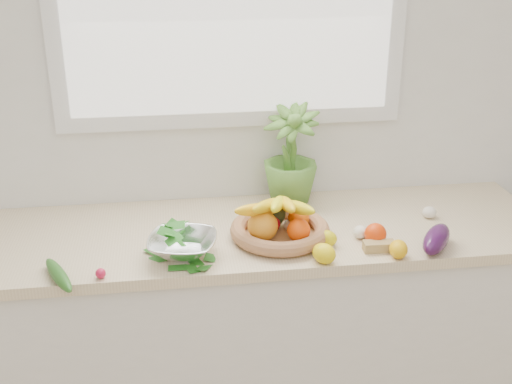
{
  "coord_description": "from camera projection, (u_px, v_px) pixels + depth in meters",
  "views": [
    {
      "loc": [
        -0.23,
        -0.11,
        1.92
      ],
      "look_at": [
        0.05,
        1.93,
        1.05
      ],
      "focal_mm": 45.0,
      "sensor_mm": 36.0,
      "label": 1
    }
  ],
  "objects": [
    {
      "name": "back_wall",
      "position": [
        231.0,
        86.0,
        2.4
      ],
      "size": [
        4.5,
        0.02,
        2.7
      ],
      "primitive_type": "cube",
      "color": "white",
      "rests_on": "ground"
    },
    {
      "name": "counter_cabinet",
      "position": [
        243.0,
        337.0,
        2.49
      ],
      "size": [
        2.2,
        0.58,
        0.86
      ],
      "primitive_type": "cube",
      "color": "silver",
      "rests_on": "ground"
    },
    {
      "name": "countertop",
      "position": [
        242.0,
        234.0,
        2.31
      ],
      "size": [
        2.24,
        0.62,
        0.04
      ],
      "primitive_type": "cube",
      "color": "beige",
      "rests_on": "counter_cabinet"
    },
    {
      "name": "orange_loose",
      "position": [
        375.0,
        234.0,
        2.19
      ],
      "size": [
        0.1,
        0.1,
        0.08
      ],
      "primitive_type": "sphere",
      "rotation": [
        0.0,
        0.0,
        0.43
      ],
      "color": "#E53807",
      "rests_on": "countertop"
    },
    {
      "name": "lemon_a",
      "position": [
        324.0,
        253.0,
        2.07
      ],
      "size": [
        0.1,
        0.11,
        0.07
      ],
      "primitive_type": "ellipsoid",
      "rotation": [
        0.0,
        0.0,
        0.59
      ],
      "color": "yellow",
      "rests_on": "countertop"
    },
    {
      "name": "lemon_b",
      "position": [
        399.0,
        249.0,
        2.1
      ],
      "size": [
        0.08,
        0.09,
        0.06
      ],
      "primitive_type": "ellipsoid",
      "rotation": [
        0.0,
        0.0,
        -0.26
      ],
      "color": "#ECA90C",
      "rests_on": "countertop"
    },
    {
      "name": "lemon_c",
      "position": [
        327.0,
        238.0,
        2.18
      ],
      "size": [
        0.09,
        0.09,
        0.06
      ],
      "primitive_type": "ellipsoid",
      "rotation": [
        0.0,
        0.0,
        0.88
      ],
      "color": "#D6C80B",
      "rests_on": "countertop"
    },
    {
      "name": "apple",
      "position": [
        270.0,
        223.0,
        2.26
      ],
      "size": [
        0.09,
        0.09,
        0.07
      ],
      "primitive_type": "sphere",
      "rotation": [
        0.0,
        0.0,
        -0.2
      ],
      "color": "#B70E1C",
      "rests_on": "countertop"
    },
    {
      "name": "ginger",
      "position": [
        379.0,
        246.0,
        2.15
      ],
      "size": [
        0.11,
        0.05,
        0.03
      ],
      "primitive_type": "cube",
      "rotation": [
        0.0,
        0.0,
        -0.04
      ],
      "color": "tan",
      "rests_on": "countertop"
    },
    {
      "name": "garlic_a",
      "position": [
        429.0,
        212.0,
        2.38
      ],
      "size": [
        0.07,
        0.07,
        0.04
      ],
      "primitive_type": "ellipsoid",
      "rotation": [
        0.0,
        0.0,
        -0.36
      ],
      "color": "white",
      "rests_on": "countertop"
    },
    {
      "name": "garlic_b",
      "position": [
        292.0,
        225.0,
        2.28
      ],
      "size": [
        0.06,
        0.06,
        0.05
      ],
      "primitive_type": "ellipsoid",
      "rotation": [
        0.0,
        0.0,
        -0.01
      ],
      "color": "white",
      "rests_on": "countertop"
    },
    {
      "name": "garlic_c",
      "position": [
        361.0,
        232.0,
        2.23
      ],
      "size": [
        0.07,
        0.07,
        0.04
      ],
      "primitive_type": "ellipsoid",
      "rotation": [
        0.0,
        0.0,
        -0.3
      ],
      "color": "white",
      "rests_on": "countertop"
    },
    {
      "name": "eggplant",
      "position": [
        436.0,
        239.0,
        2.14
      ],
      "size": [
        0.18,
        0.21,
        0.08
      ],
      "primitive_type": "ellipsoid",
      "rotation": [
        0.0,
        0.0,
        -0.65
      ],
      "color": "#35103C",
      "rests_on": "countertop"
    },
    {
      "name": "cucumber",
      "position": [
        59.0,
        275.0,
        1.97
      ],
      "size": [
        0.14,
        0.23,
        0.04
      ],
      "primitive_type": "ellipsoid",
      "rotation": [
        0.0,
        0.0,
        0.43
      ],
      "color": "#274E17",
      "rests_on": "countertop"
    },
    {
      "name": "radish",
      "position": [
        101.0,
        273.0,
        1.98
      ],
      "size": [
        0.04,
        0.04,
        0.03
      ],
      "primitive_type": "sphere",
      "rotation": [
        0.0,
        0.0,
        0.17
      ],
      "color": "#CA1941",
      "rests_on": "countertop"
    },
    {
      "name": "potted_herb",
      "position": [
        290.0,
        154.0,
        2.43
      ],
      "size": [
        0.28,
        0.28,
        0.38
      ],
      "primitive_type": "imported",
      "rotation": [
        0.0,
        0.0,
        -0.4
      ],
      "color": "#568D33",
      "rests_on": "countertop"
    },
    {
      "name": "fruit_basket",
      "position": [
        279.0,
        224.0,
        2.22
      ],
      "size": [
        0.44,
        0.44,
        0.18
      ],
      "color": "#A97C4B",
      "rests_on": "countertop"
    },
    {
      "name": "colander_with_spinach",
      "position": [
        182.0,
        241.0,
        2.09
      ],
      "size": [
        0.27,
        0.27,
        0.12
      ],
      "color": "silver",
      "rests_on": "countertop"
    }
  ]
}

